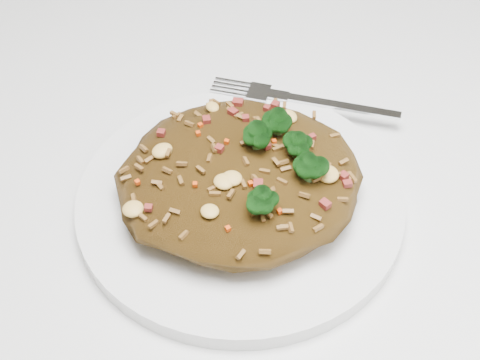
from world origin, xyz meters
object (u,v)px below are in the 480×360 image
dining_table (247,302)px  fork (314,101)px  fried_rice (241,169)px  plate (240,200)px

dining_table → fork: (0.08, 0.11, 0.11)m
fried_rice → fork: fried_rice is taller
dining_table → fork: fork is taller
plate → dining_table: bearing=-90.9°
plate → fried_rice: fried_rice is taller
fork → plate: bearing=-106.2°
dining_table → plate: 0.10m
plate → fried_rice: size_ratio=1.37×
dining_table → fork: 0.18m
fork → dining_table: bearing=-98.5°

